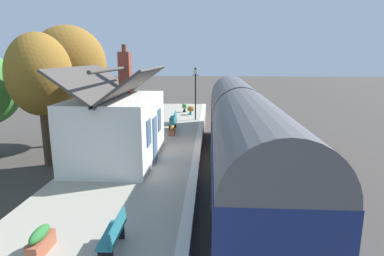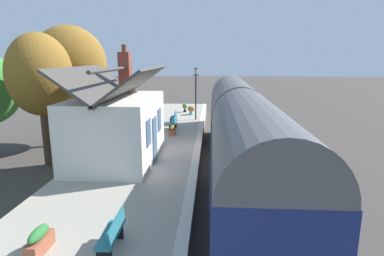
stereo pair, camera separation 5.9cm
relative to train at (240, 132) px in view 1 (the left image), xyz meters
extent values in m
plane|color=#423D38|center=(2.16, 0.90, -2.22)|extent=(160.00, 160.00, 0.00)
cube|color=#A39B8C|center=(2.16, 4.77, -1.76)|extent=(32.00, 5.75, 0.91)
cube|color=beige|center=(2.16, 2.08, -1.30)|extent=(32.00, 0.36, 0.02)
cube|color=gray|center=(2.16, -0.72, -2.15)|extent=(52.00, 0.08, 0.14)
cube|color=gray|center=(2.16, 0.72, -2.15)|extent=(52.00, 0.08, 0.14)
cube|color=black|center=(4.73, 0.00, -1.87)|extent=(8.54, 2.29, 0.70)
cube|color=maroon|center=(4.73, 0.00, -0.37)|extent=(9.28, 2.70, 2.30)
cylinder|color=#515154|center=(4.73, 0.00, 0.78)|extent=(9.28, 2.65, 2.65)
cube|color=black|center=(4.73, 1.36, -0.08)|extent=(7.89, 0.03, 0.80)
cylinder|color=black|center=(7.52, 0.00, -1.87)|extent=(0.70, 2.16, 0.70)
cylinder|color=black|center=(1.95, 0.00, -1.87)|extent=(0.70, 2.16, 0.70)
cube|color=black|center=(9.39, 0.00, 0.04)|extent=(0.04, 2.16, 0.90)
cylinder|color=#F2EDCC|center=(9.41, 0.00, -0.94)|extent=(0.06, 0.24, 0.24)
cube|color=red|center=(9.45, 0.00, -1.40)|extent=(0.16, 2.56, 0.24)
cube|color=black|center=(-4.90, 0.00, -1.87)|extent=(8.26, 2.29, 0.70)
cube|color=navy|center=(-4.90, 0.00, -0.37)|extent=(8.98, 2.70, 2.30)
cylinder|color=#515154|center=(-4.90, 0.00, 0.78)|extent=(8.98, 2.65, 2.65)
cube|color=black|center=(-4.90, 1.36, -0.08)|extent=(7.63, 0.03, 0.80)
cylinder|color=black|center=(-2.20, 0.00, -1.87)|extent=(0.70, 2.16, 0.70)
cube|color=white|center=(-0.41, 5.73, 0.17)|extent=(5.69, 3.52, 2.97)
cube|color=#47423D|center=(-0.41, 4.85, 2.28)|extent=(6.19, 2.02, 1.48)
cube|color=#47423D|center=(-0.41, 6.61, 2.28)|extent=(6.19, 2.02, 1.48)
cylinder|color=#47423D|center=(-0.41, 5.73, 2.91)|extent=(6.19, 0.16, 0.16)
cube|color=brown|center=(1.40, 5.73, 2.67)|extent=(0.56, 0.56, 2.03)
cylinder|color=brown|center=(1.40, 5.73, 3.87)|extent=(0.24, 0.24, 0.36)
cube|color=slate|center=(-0.57, 3.95, -0.26)|extent=(0.90, 0.06, 2.10)
cube|color=slate|center=(-1.97, 3.95, 0.39)|extent=(0.80, 0.05, 1.10)
cube|color=slate|center=(0.83, 3.95, 0.39)|extent=(0.80, 0.05, 1.10)
cube|color=#26727F|center=(6.05, 3.92, -0.86)|extent=(1.40, 0.41, 0.06)
cube|color=#26727F|center=(6.05, 3.74, -0.63)|extent=(1.40, 0.12, 0.40)
cube|color=black|center=(5.49, 3.92, -1.09)|extent=(0.06, 0.36, 0.44)
cube|color=black|center=(6.61, 3.91, -1.09)|extent=(0.06, 0.36, 0.44)
cube|color=#26727F|center=(8.04, 4.14, -0.86)|extent=(1.41, 0.43, 0.06)
cube|color=#26727F|center=(8.04, 3.96, -0.63)|extent=(1.40, 0.14, 0.40)
cube|color=black|center=(7.48, 4.12, -1.09)|extent=(0.07, 0.36, 0.44)
cube|color=black|center=(8.60, 4.15, -1.09)|extent=(0.07, 0.36, 0.44)
cube|color=#26727F|center=(-7.72, 3.82, -0.86)|extent=(1.41, 0.45, 0.06)
cube|color=#26727F|center=(-7.71, 3.64, -0.63)|extent=(1.40, 0.15, 0.40)
cube|color=black|center=(-7.16, 3.84, -1.09)|extent=(0.07, 0.36, 0.44)
cube|color=#9E5138|center=(-7.88, 5.57, -1.11)|extent=(0.97, 0.32, 0.40)
ellipsoid|color=#2D7233|center=(-7.88, 5.57, -0.80)|extent=(0.87, 0.29, 0.29)
cube|color=#9E5138|center=(4.67, 3.78, -1.15)|extent=(0.86, 0.32, 0.33)
ellipsoid|color=olive|center=(4.67, 3.78, -0.87)|extent=(0.77, 0.29, 0.29)
cone|color=black|center=(13.18, 3.71, -1.13)|extent=(0.36, 0.36, 0.36)
cylinder|color=black|center=(13.18, 3.71, -1.28)|extent=(0.20, 0.20, 0.06)
ellipsoid|color=#3D8438|center=(13.18, 3.71, -0.79)|extent=(0.43, 0.43, 0.47)
cone|color=#EC343F|center=(13.18, 3.71, -0.64)|extent=(0.09, 0.09, 0.17)
cone|color=teal|center=(11.89, 3.08, -1.17)|extent=(0.51, 0.51, 0.29)
cylinder|color=teal|center=(11.89, 3.08, -1.28)|extent=(0.28, 0.28, 0.06)
ellipsoid|color=olive|center=(11.89, 3.08, -0.82)|extent=(0.57, 0.57, 0.48)
cone|color=black|center=(5.78, 4.91, -1.11)|extent=(0.32, 0.32, 0.39)
cylinder|color=black|center=(5.78, 4.91, -1.28)|extent=(0.18, 0.18, 0.06)
ellipsoid|color=#2D7233|center=(5.78, 4.91, -0.80)|extent=(0.34, 0.34, 0.35)
cone|color=#EF495A|center=(5.78, 4.91, -0.68)|extent=(0.08, 0.08, 0.14)
cylinder|color=black|center=(9.68, 2.57, 0.47)|extent=(0.10, 0.10, 3.56)
cylinder|color=black|center=(9.68, 2.57, 2.10)|extent=(0.05, 0.50, 0.05)
cube|color=beige|center=(9.68, 2.57, 2.39)|extent=(0.24, 0.24, 0.32)
cone|color=black|center=(9.68, 2.57, 2.61)|extent=(0.32, 0.32, 0.14)
cylinder|color=#4C3828|center=(1.06, 9.99, -0.54)|extent=(0.38, 0.38, 3.35)
ellipsoid|color=olive|center=(1.06, 9.99, 2.58)|extent=(3.52, 3.11, 4.15)
cylinder|color=#4C3828|center=(5.39, 10.35, -0.40)|extent=(0.42, 0.42, 3.63)
ellipsoid|color=olive|center=(5.39, 10.35, 3.04)|extent=(4.35, 4.59, 4.67)
camera|label=1|loc=(-14.83, 1.41, 3.46)|focal=30.22mm
camera|label=2|loc=(-14.83, 1.35, 3.46)|focal=30.22mm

